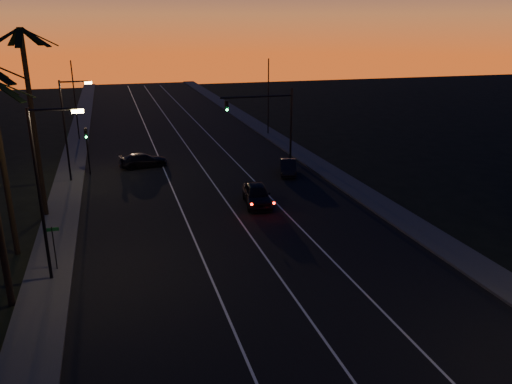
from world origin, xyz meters
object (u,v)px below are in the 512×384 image
object	(u,v)px
signal_mast	(268,112)
right_car	(288,167)
lead_car	(257,195)
cross_car	(143,160)

from	to	relation	value
signal_mast	right_car	bearing A→B (deg)	-86.03
signal_mast	lead_car	size ratio (longest dim) A/B	1.35
lead_car	cross_car	bearing A→B (deg)	119.23
right_car	cross_car	bearing A→B (deg)	153.62
lead_car	cross_car	world-z (taller)	lead_car
signal_mast	cross_car	distance (m)	12.61
signal_mast	cross_car	size ratio (longest dim) A/B	1.51
cross_car	lead_car	bearing A→B (deg)	-60.77
lead_car	right_car	size ratio (longest dim) A/B	1.27
right_car	cross_car	distance (m)	13.62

